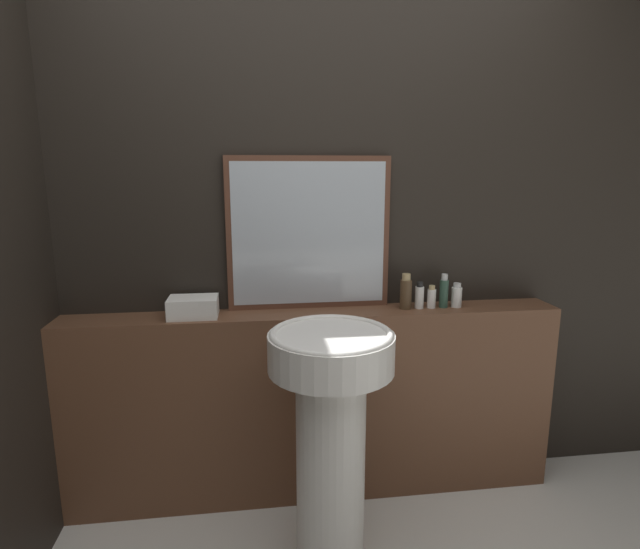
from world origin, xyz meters
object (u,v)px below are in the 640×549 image
(conditioner_bottle, at_px, (419,296))
(hand_soap_bottle, at_px, (457,296))
(towel_stack, at_px, (193,307))
(mirror, at_px, (309,234))
(lotion_bottle, at_px, (432,297))
(shampoo_bottle, at_px, (406,293))
(body_wash_bottle, at_px, (444,292))
(pedestal_sink, at_px, (332,424))

(conditioner_bottle, xyz_separation_m, hand_soap_bottle, (0.18, -0.00, -0.01))
(towel_stack, bearing_deg, conditioner_bottle, 0.00)
(towel_stack, distance_m, conditioner_bottle, 1.02)
(mirror, height_order, lotion_bottle, mirror)
(shampoo_bottle, height_order, conditioner_bottle, shampoo_bottle)
(shampoo_bottle, height_order, body_wash_bottle, shampoo_bottle)
(shampoo_bottle, relative_size, conditioner_bottle, 1.32)
(lotion_bottle, bearing_deg, conditioner_bottle, 180.00)
(pedestal_sink, distance_m, shampoo_bottle, 0.72)
(lotion_bottle, bearing_deg, body_wash_bottle, -0.00)
(shampoo_bottle, bearing_deg, lotion_bottle, 0.00)
(towel_stack, relative_size, body_wash_bottle, 1.33)
(mirror, bearing_deg, conditioner_bottle, -9.61)
(body_wash_bottle, height_order, hand_soap_bottle, body_wash_bottle)
(mirror, xyz_separation_m, hand_soap_bottle, (0.68, -0.09, -0.29))
(towel_stack, height_order, conditioner_bottle, conditioner_bottle)
(mirror, height_order, shampoo_bottle, mirror)
(pedestal_sink, relative_size, mirror, 1.29)
(mirror, relative_size, conditioner_bottle, 5.94)
(mirror, xyz_separation_m, conditioner_bottle, (0.50, -0.09, -0.29))
(mirror, relative_size, towel_stack, 3.51)
(pedestal_sink, relative_size, hand_soap_bottle, 8.40)
(conditioner_bottle, relative_size, hand_soap_bottle, 1.10)
(mirror, xyz_separation_m, shampoo_bottle, (0.44, -0.09, -0.27))
(mirror, xyz_separation_m, towel_stack, (-0.52, -0.09, -0.30))
(towel_stack, height_order, body_wash_bottle, body_wash_bottle)
(conditioner_bottle, distance_m, lotion_bottle, 0.06)
(towel_stack, bearing_deg, hand_soap_bottle, 0.00)
(pedestal_sink, relative_size, lotion_bottle, 8.97)
(pedestal_sink, relative_size, shampoo_bottle, 5.79)
(shampoo_bottle, bearing_deg, hand_soap_bottle, -0.00)
(body_wash_bottle, relative_size, hand_soap_bottle, 1.40)
(lotion_bottle, bearing_deg, hand_soap_bottle, -0.00)
(pedestal_sink, bearing_deg, shampoo_bottle, 47.25)
(mirror, height_order, conditioner_bottle, mirror)
(pedestal_sink, xyz_separation_m, hand_soap_bottle, (0.66, 0.45, 0.37))
(shampoo_bottle, distance_m, conditioner_bottle, 0.07)
(mirror, bearing_deg, shampoo_bottle, -11.02)
(lotion_bottle, distance_m, body_wash_bottle, 0.06)
(mirror, relative_size, lotion_bottle, 6.95)
(shampoo_bottle, relative_size, body_wash_bottle, 1.04)
(shampoo_bottle, xyz_separation_m, conditioner_bottle, (0.07, 0.00, -0.02))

